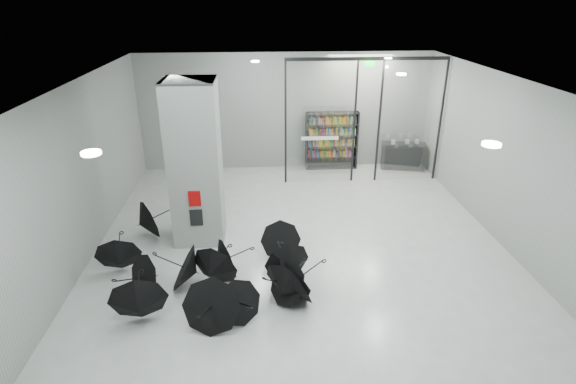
{
  "coord_description": "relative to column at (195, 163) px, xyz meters",
  "views": [
    {
      "loc": [
        -0.98,
        -8.33,
        5.73
      ],
      "look_at": [
        -0.3,
        1.5,
        1.4
      ],
      "focal_mm": 28.13,
      "sensor_mm": 36.0,
      "label": 1
    }
  ],
  "objects": [
    {
      "name": "room",
      "position": [
        2.5,
        -2.0,
        0.84
      ],
      "size": [
        14.0,
        14.02,
        4.01
      ],
      "color": "gray",
      "rests_on": "ground"
    },
    {
      "name": "column",
      "position": [
        0.0,
        0.0,
        0.0
      ],
      "size": [
        1.2,
        1.2,
        4.0
      ],
      "primitive_type": "cube",
      "color": "slate",
      "rests_on": "ground"
    },
    {
      "name": "fire_cabinet",
      "position": [
        0.0,
        -0.62,
        -0.65
      ],
      "size": [
        0.28,
        0.04,
        0.38
      ],
      "primitive_type": "cube",
      "color": "#A50A07",
      "rests_on": "column"
    },
    {
      "name": "info_panel",
      "position": [
        0.0,
        -0.62,
        -1.15
      ],
      "size": [
        0.3,
        0.03,
        0.42
      ],
      "primitive_type": "cube",
      "color": "black",
      "rests_on": "column"
    },
    {
      "name": "exit_sign",
      "position": [
        4.9,
        3.3,
        1.82
      ],
      "size": [
        0.3,
        0.06,
        0.15
      ],
      "primitive_type": "cube",
      "color": "#0CE533",
      "rests_on": "room"
    },
    {
      "name": "glass_partition",
      "position": [
        4.89,
        3.5,
        0.18
      ],
      "size": [
        5.06,
        0.08,
        4.0
      ],
      "color": "silver",
      "rests_on": "ground"
    },
    {
      "name": "bookshelf",
      "position": [
        4.1,
        4.75,
        -0.99
      ],
      "size": [
        1.84,
        0.37,
        2.02
      ],
      "primitive_type": null,
      "rotation": [
        0.0,
        0.0,
        0.0
      ],
      "color": "black",
      "rests_on": "ground"
    },
    {
      "name": "shop_counter",
      "position": [
        6.65,
        4.54,
        -1.55
      ],
      "size": [
        1.6,
        0.9,
        0.91
      ],
      "primitive_type": "cube",
      "rotation": [
        0.0,
        0.0,
        -0.21
      ],
      "color": "black",
      "rests_on": "ground"
    },
    {
      "name": "umbrella_cluster",
      "position": [
        0.58,
        -2.4,
        -1.69
      ],
      "size": [
        4.97,
        4.62,
        1.28
      ],
      "color": "black",
      "rests_on": "ground"
    }
  ]
}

